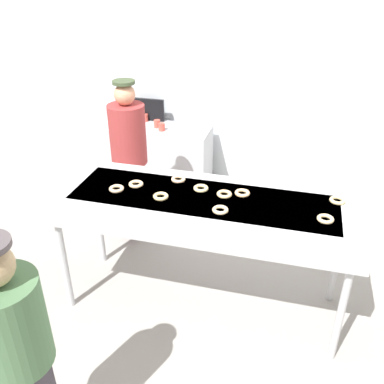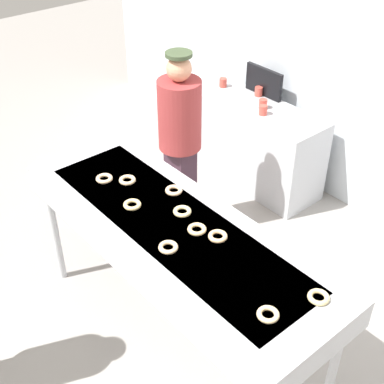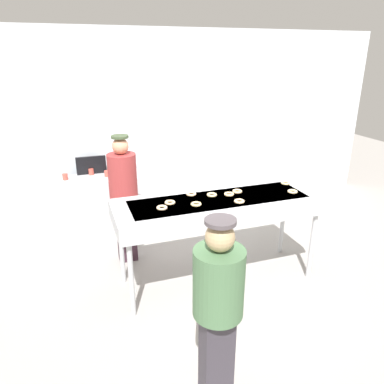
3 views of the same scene
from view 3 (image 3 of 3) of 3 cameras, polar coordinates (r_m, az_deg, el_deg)
ground_plane at (r=4.67m, az=3.92°, el=-13.43°), size 16.00×16.00×0.00m
back_wall at (r=6.23m, az=-4.42°, el=10.49°), size 8.00×0.12×3.03m
fryer_conveyor at (r=4.20m, az=4.24°, el=-2.34°), size 2.41×0.81×1.08m
plain_donut_0 at (r=4.23m, az=3.14°, el=-0.44°), size 0.14×0.14×0.03m
plain_donut_1 at (r=4.02m, az=-3.48°, el=-1.65°), size 0.13×0.13×0.03m
plain_donut_2 at (r=4.08m, az=7.44°, el=-1.45°), size 0.16×0.16×0.03m
plain_donut_3 at (r=4.77m, az=14.48°, el=1.38°), size 0.14×0.14×0.03m
plain_donut_4 at (r=3.97m, az=0.65°, el=-1.92°), size 0.16×0.16×0.03m
plain_donut_5 at (r=4.49m, az=15.52°, el=0.08°), size 0.15×0.15×0.03m
plain_donut_6 at (r=3.89m, az=-4.75°, el=-2.47°), size 0.17×0.17×0.03m
plain_donut_7 at (r=4.27m, az=5.83°, el=-0.34°), size 0.15×0.15×0.03m
plain_donut_8 at (r=4.25m, az=-0.12°, el=-0.31°), size 0.17×0.17×0.03m
plain_donut_9 at (r=4.37m, az=7.12°, el=0.11°), size 0.15×0.15×0.03m
worker_baker at (r=4.71m, az=-10.70°, el=0.08°), size 0.36×0.36×1.71m
customer_waiting at (r=2.80m, az=4.11°, el=-16.72°), size 0.38×0.38×1.59m
prep_counter at (r=5.91m, az=-14.87°, el=-1.74°), size 1.74×0.54×0.85m
paper_cup_0 at (r=5.77m, az=-13.21°, el=2.83°), size 0.08×0.08×0.09m
paper_cup_1 at (r=5.69m, az=-12.19°, el=2.66°), size 0.08×0.08×0.09m
paper_cup_2 at (r=5.79m, az=-19.31°, el=2.27°), size 0.08×0.08×0.09m
paper_cup_3 at (r=5.91m, az=-15.56°, el=3.07°), size 0.08×0.08×0.09m
menu_display at (r=5.94m, az=-15.56°, el=4.09°), size 0.46×0.04×0.28m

